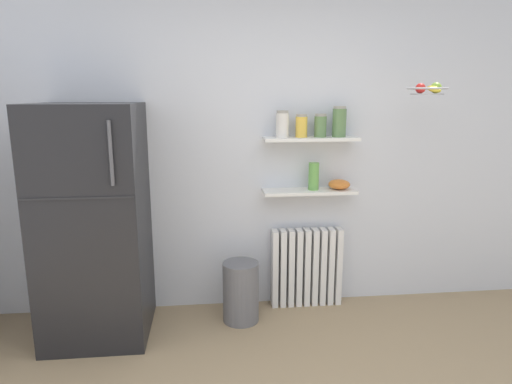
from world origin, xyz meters
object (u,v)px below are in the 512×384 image
object	(u,v)px
storage_jar_2	(320,126)
shelf_bowl	(339,184)
storage_jar_0	(282,124)
trash_bin	(241,292)
radiator	(306,267)
vase	(314,176)
storage_jar_1	(301,126)
storage_jar_3	(339,122)
refrigerator	(94,223)
hanging_fruit_basket	(429,89)

from	to	relation	value
storage_jar_2	shelf_bowl	distance (m)	0.50
storage_jar_0	trash_bin	distance (m)	1.33
radiator	shelf_bowl	distance (m)	0.75
vase	storage_jar_1	bearing A→B (deg)	180.00
storage_jar_3	trash_bin	bearing A→B (deg)	-166.18
refrigerator	radiator	world-z (taller)	refrigerator
radiator	storage_jar_2	xyz separation A→B (m)	(0.07, -0.03, 1.17)
trash_bin	hanging_fruit_basket	distance (m)	2.04
radiator	storage_jar_2	bearing A→B (deg)	-21.91
refrigerator	storage_jar_2	xyz separation A→B (m)	(1.69, 0.25, 0.66)
storage_jar_3	hanging_fruit_basket	distance (m)	0.68
storage_jar_2	hanging_fruit_basket	bearing A→B (deg)	-24.21
storage_jar_1	shelf_bowl	distance (m)	0.56
shelf_bowl	trash_bin	distance (m)	1.15
radiator	hanging_fruit_basket	distance (m)	1.67
storage_jar_1	storage_jar_3	xyz separation A→B (m)	(0.30, 0.00, 0.03)
storage_jar_3	storage_jar_0	bearing A→B (deg)	180.00
shelf_bowl	hanging_fruit_basket	distance (m)	0.96
radiator	trash_bin	world-z (taller)	radiator
radiator	storage_jar_1	distance (m)	1.17
radiator	storage_jar_0	xyz separation A→B (m)	(-0.22, -0.03, 1.19)
storage_jar_0	vase	distance (m)	0.48
storage_jar_3	trash_bin	xyz separation A→B (m)	(-0.79, -0.19, -1.29)
shelf_bowl	storage_jar_3	bearing A→B (deg)	180.00
storage_jar_1	shelf_bowl	size ratio (longest dim) A/B	1.03
storage_jar_0	storage_jar_1	xyz separation A→B (m)	(0.15, 0.00, -0.01)
radiator	shelf_bowl	xyz separation A→B (m)	(0.24, -0.03, 0.71)
refrigerator	radiator	xyz separation A→B (m)	(1.61, 0.28, -0.51)
storage_jar_3	shelf_bowl	xyz separation A→B (m)	(0.02, 0.00, -0.50)
storage_jar_3	radiator	bearing A→B (deg)	172.37
storage_jar_1	storage_jar_2	bearing A→B (deg)	-0.00
vase	shelf_bowl	xyz separation A→B (m)	(0.21, 0.00, -0.07)
storage_jar_1	storage_jar_2	size ratio (longest dim) A/B	0.99
storage_jar_1	storage_jar_3	size ratio (longest dim) A/B	0.75
storage_jar_0	trash_bin	world-z (taller)	storage_jar_0
refrigerator	storage_jar_0	world-z (taller)	refrigerator
storage_jar_3	shelf_bowl	bearing A→B (deg)	0.00
refrigerator	hanging_fruit_basket	world-z (taller)	hanging_fruit_basket
storage_jar_0	storage_jar_3	xyz separation A→B (m)	(0.45, 0.00, 0.02)
storage_jar_3	hanging_fruit_basket	xyz separation A→B (m)	(0.55, -0.31, 0.24)
shelf_bowl	hanging_fruit_basket	xyz separation A→B (m)	(0.53, -0.31, 0.74)
storage_jar_0	vase	world-z (taller)	storage_jar_0
radiator	storage_jar_3	world-z (taller)	storage_jar_3
refrigerator	vase	bearing A→B (deg)	8.52
storage_jar_0	shelf_bowl	distance (m)	0.67
radiator	hanging_fruit_basket	world-z (taller)	hanging_fruit_basket
trash_bin	refrigerator	bearing A→B (deg)	-177.15
storage_jar_1	vase	distance (m)	0.41
refrigerator	hanging_fruit_basket	distance (m)	2.56
radiator	storage_jar_1	size ratio (longest dim) A/B	3.69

